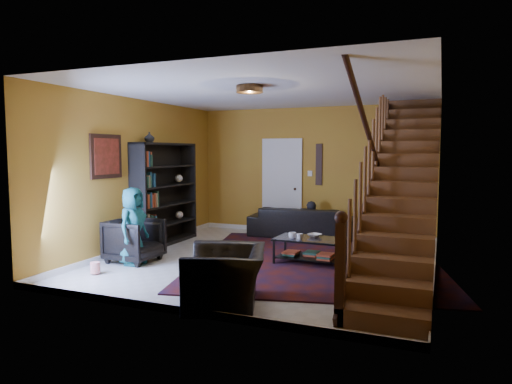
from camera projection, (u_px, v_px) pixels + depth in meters
floor at (268, 261)px, 7.64m from camera, size 5.50×5.50×0.00m
room at (231, 238)px, 9.37m from camera, size 5.50×5.50×5.50m
staircase at (403, 181)px, 6.72m from camera, size 0.95×5.02×3.18m
bookshelf at (166, 196)px, 9.01m from camera, size 0.35×1.80×2.00m
door at (282, 187)px, 10.33m from camera, size 0.82×0.05×2.05m
framed_picture at (106, 156)px, 7.62m from camera, size 0.04×0.74×0.74m
wall_hanging at (319, 165)px, 9.97m from camera, size 0.14×0.03×0.90m
ceiling_fixture at (250, 89)px, 6.66m from camera, size 0.40×0.40×0.10m
rug at (316, 260)px, 7.69m from camera, size 4.80×5.21×0.02m
sofa at (302, 222)px, 9.77m from camera, size 2.27×1.03×0.65m
armchair_left at (135, 240)px, 7.58m from camera, size 0.81×0.79×0.72m
armchair_right at (226, 277)px, 5.42m from camera, size 1.22×1.30×0.68m
person_adult_a at (311, 230)px, 9.76m from camera, size 0.46×0.32×1.23m
person_adult_b at (379, 231)px, 9.23m from camera, size 0.66×0.51×1.34m
person_child at (133, 226)px, 7.36m from camera, size 0.42×0.63×1.26m
coffee_table at (310, 249)px, 7.44m from camera, size 1.14×0.69×0.42m
cup_a at (292, 235)px, 7.39m from camera, size 0.15×0.15×0.10m
cup_b at (300, 236)px, 7.32m from camera, size 0.13×0.13×0.09m
bowl at (315, 235)px, 7.52m from camera, size 0.28×0.28×0.05m
vase at (149, 137)px, 8.45m from camera, size 0.18×0.18×0.19m
popcorn_bucket at (95, 268)px, 6.80m from camera, size 0.16×0.16×0.16m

